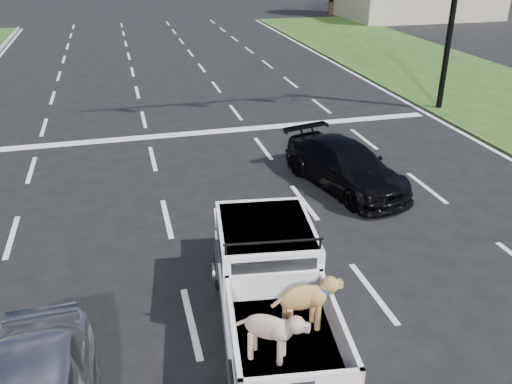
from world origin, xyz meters
TOP-DOWN VIEW (x-y plane):
  - ground at (0.00, 0.00)m, footprint 160.00×160.00m
  - road_markings at (0.00, 6.56)m, footprint 17.75×60.00m
  - pickup_truck at (-0.43, -0.60)m, footprint 2.34×4.99m
  - black_coupe at (3.12, 4.65)m, footprint 2.68×4.48m

SIDE VIEW (x-z plane):
  - ground at x=0.00m, z-range 0.00..0.00m
  - road_markings at x=0.00m, z-range 0.00..0.01m
  - black_coupe at x=3.12m, z-range 0.00..1.22m
  - pickup_truck at x=-0.43m, z-range -0.06..1.74m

